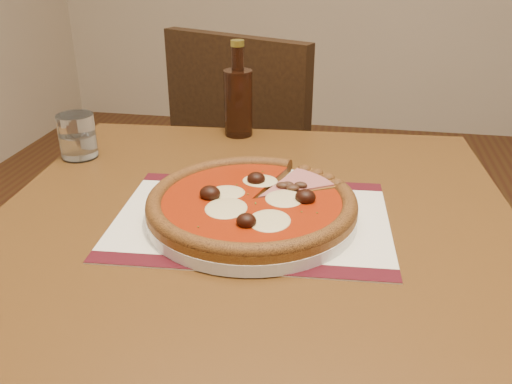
% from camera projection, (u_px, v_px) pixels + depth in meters
% --- Properties ---
extents(table, '(0.85, 0.85, 0.75)m').
position_uv_depth(table, '(254.00, 271.00, 0.87)').
color(table, brown).
rests_on(table, ground).
extents(chair_far, '(0.56, 0.56, 0.91)m').
position_uv_depth(chair_far, '(258.00, 166.00, 1.59)').
color(chair_far, black).
rests_on(chair_far, ground).
extents(placemat, '(0.43, 0.32, 0.00)m').
position_uv_depth(placemat, '(252.00, 219.00, 0.82)').
color(placemat, white).
rests_on(placemat, table).
extents(plate, '(0.31, 0.31, 0.02)m').
position_uv_depth(plate, '(252.00, 213.00, 0.81)').
color(plate, white).
rests_on(plate, placemat).
extents(pizza, '(0.31, 0.31, 0.04)m').
position_uv_depth(pizza, '(252.00, 201.00, 0.80)').
color(pizza, olive).
rests_on(pizza, plate).
extents(ham_slice, '(0.13, 0.14, 0.02)m').
position_uv_depth(ham_slice, '(305.00, 185.00, 0.86)').
color(ham_slice, olive).
rests_on(ham_slice, plate).
extents(water_glass, '(0.09, 0.09, 0.08)m').
position_uv_depth(water_glass, '(77.00, 136.00, 1.03)').
color(water_glass, white).
rests_on(water_glass, table).
extents(bottle, '(0.06, 0.06, 0.20)m').
position_uv_depth(bottle, '(238.00, 99.00, 1.12)').
color(bottle, black).
rests_on(bottle, table).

